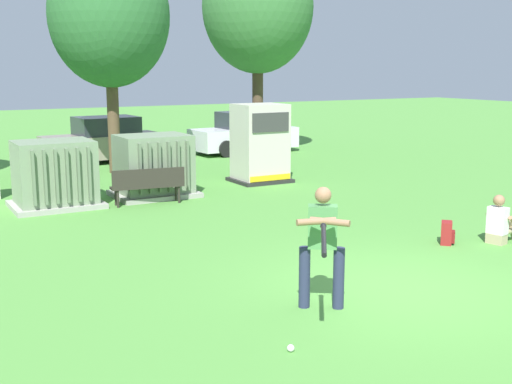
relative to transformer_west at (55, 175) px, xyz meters
name	(u,v)px	position (x,y,z in m)	size (l,w,h in m)	color
ground_plane	(403,289)	(3.23, -8.78, -0.79)	(96.00, 96.00, 0.00)	#51933D
transformer_west	(55,175)	(0.00, 0.00, 0.00)	(2.10, 1.70, 1.62)	#9E9B93
transformer_mid_west	(154,167)	(2.58, 0.13, 0.00)	(2.10, 1.70, 1.62)	#9E9B93
generator_enclosure	(260,144)	(6.13, 0.71, 0.35)	(1.60, 1.40, 2.30)	#262626
park_bench	(148,183)	(2.05, -0.86, -0.25)	(1.84, 0.62, 0.92)	#2D2823
batter	(322,242)	(1.65, -8.85, 0.19)	(1.14, 1.45, 1.74)	#282D4C
sports_ball	(291,348)	(0.52, -9.85, -0.74)	(0.09, 0.09, 0.09)	white
seated_spectator	(500,224)	(6.72, -7.61, -0.41)	(0.77, 0.62, 0.96)	tan
backpack	(447,233)	(5.76, -7.19, -0.57)	(0.38, 0.38, 0.44)	maroon
tree_center_left	(109,16)	(2.92, 4.55, 4.13)	(3.75, 3.75, 7.17)	brown
tree_center_right	(258,7)	(9.44, 6.69, 4.83)	(4.29, 4.29, 8.19)	#4C3828
parked_car_leftmost	(104,141)	(3.32, 7.06, -0.04)	(4.29, 2.11, 1.62)	gray
parked_car_left_of_center	(245,134)	(8.98, 6.92, -0.04)	(4.29, 2.09, 1.62)	silver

